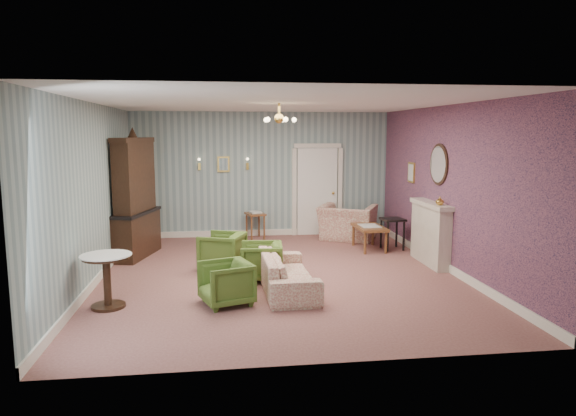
{
  "coord_description": "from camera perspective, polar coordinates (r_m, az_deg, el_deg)",
  "views": [
    {
      "loc": [
        -0.98,
        -8.58,
        2.42
      ],
      "look_at": [
        0.2,
        0.4,
        1.1
      ],
      "focal_mm": 32.3,
      "sensor_mm": 36.0,
      "label": 1
    }
  ],
  "objects": [
    {
      "name": "coffee_table",
      "position": [
        10.96,
        8.92,
        -3.23
      ],
      "size": [
        0.57,
        1.0,
        0.5
      ],
      "primitive_type": null,
      "rotation": [
        0.0,
        0.0,
        0.03
      ],
      "color": "brown",
      "rests_on": "floor"
    },
    {
      "name": "sconce_left",
      "position": [
        12.05,
        -9.73,
        4.74
      ],
      "size": [
        0.16,
        0.12,
        0.3
      ],
      "primitive_type": null,
      "color": "gold",
      "rests_on": "wall_back"
    },
    {
      "name": "dresser",
      "position": [
        10.51,
        -16.58,
        1.47
      ],
      "size": [
        0.87,
        1.56,
        2.47
      ],
      "primitive_type": null,
      "rotation": [
        0.0,
        0.0,
        -0.25
      ],
      "color": "black",
      "rests_on": "floor"
    },
    {
      "name": "wall_right",
      "position": [
        9.51,
        17.31,
        2.06
      ],
      "size": [
        0.0,
        7.0,
        7.0
      ],
      "primitive_type": "plane",
      "rotation": [
        1.57,
        0.0,
        -1.57
      ],
      "color": "slate",
      "rests_on": "ground"
    },
    {
      "name": "nesting_table",
      "position": [
        11.94,
        -3.62,
        -1.84
      ],
      "size": [
        0.49,
        0.57,
        0.65
      ],
      "primitive_type": null,
      "rotation": [
        0.0,
        0.0,
        0.24
      ],
      "color": "brown",
      "rests_on": "floor"
    },
    {
      "name": "wall_left",
      "position": [
        8.87,
        -20.6,
        1.48
      ],
      "size": [
        0.0,
        7.0,
        7.0
      ],
      "primitive_type": "plane",
      "rotation": [
        1.57,
        0.0,
        1.57
      ],
      "color": "slate",
      "rests_on": "ground"
    },
    {
      "name": "floor",
      "position": [
        8.97,
        -0.94,
        -7.36
      ],
      "size": [
        7.0,
        7.0,
        0.0
      ],
      "primitive_type": "plane",
      "color": "#8C5A51",
      "rests_on": "ground"
    },
    {
      "name": "pedestal_table",
      "position": [
        7.67,
        -19.29,
        -7.59
      ],
      "size": [
        0.71,
        0.71,
        0.76
      ],
      "primitive_type": null,
      "rotation": [
        0.0,
        0.0,
        -0.02
      ],
      "color": "black",
      "rests_on": "floor"
    },
    {
      "name": "fireplace",
      "position": [
        9.94,
        15.4,
        -2.68
      ],
      "size": [
        0.3,
        1.4,
        1.16
      ],
      "primitive_type": null,
      "color": "beige",
      "rests_on": "floor"
    },
    {
      "name": "door",
      "position": [
        12.33,
        3.22,
        2.03
      ],
      "size": [
        1.12,
        0.12,
        2.16
      ],
      "primitive_type": null,
      "color": "white",
      "rests_on": "floor"
    },
    {
      "name": "oval_mirror",
      "position": [
        9.83,
        16.23,
        4.63
      ],
      "size": [
        0.04,
        0.76,
        0.84
      ],
      "primitive_type": null,
      "color": "white",
      "rests_on": "wall_right"
    },
    {
      "name": "wall_right_floral",
      "position": [
        9.5,
        17.23,
        2.06
      ],
      "size": [
        0.0,
        7.0,
        7.0
      ],
      "primitive_type": "plane",
      "rotation": [
        1.57,
        0.0,
        -1.57
      ],
      "color": "#B35965",
      "rests_on": "ground"
    },
    {
      "name": "wall_back",
      "position": [
        12.16,
        -2.84,
        3.7
      ],
      "size": [
        6.0,
        0.0,
        6.0
      ],
      "primitive_type": "plane",
      "rotation": [
        1.57,
        0.0,
        0.0
      ],
      "color": "slate",
      "rests_on": "ground"
    },
    {
      "name": "olive_chair_a",
      "position": [
        7.45,
        -6.85,
        -7.98
      ],
      "size": [
        0.8,
        0.83,
        0.68
      ],
      "primitive_type": "imported",
      "rotation": [
        0.0,
        0.0,
        -1.24
      ],
      "color": "#476623",
      "rests_on": "floor"
    },
    {
      "name": "sofa_chintz",
      "position": [
        8.04,
        -0.1,
        -6.44
      ],
      "size": [
        0.6,
        1.93,
        0.75
      ],
      "primitive_type": "imported",
      "rotation": [
        0.0,
        0.0,
        1.59
      ],
      "color": "#9E4940",
      "rests_on": "floor"
    },
    {
      "name": "wingback_chair",
      "position": [
        11.87,
        6.59,
        -0.95
      ],
      "size": [
        1.43,
        1.25,
        1.05
      ],
      "primitive_type": "imported",
      "rotation": [
        0.0,
        0.0,
        2.66
      ],
      "color": "#9E4940",
      "rests_on": "floor"
    },
    {
      "name": "wall_front",
      "position": [
        5.27,
        3.37,
        -2.33
      ],
      "size": [
        6.0,
        0.0,
        6.0
      ],
      "primitive_type": "plane",
      "rotation": [
        -1.57,
        0.0,
        0.0
      ],
      "color": "slate",
      "rests_on": "ground"
    },
    {
      "name": "olive_chair_c",
      "position": [
        9.34,
        -7.25,
        -4.51
      ],
      "size": [
        0.87,
        0.9,
        0.73
      ],
      "primitive_type": "imported",
      "rotation": [
        0.0,
        0.0,
        -1.95
      ],
      "color": "#476623",
      "rests_on": "floor"
    },
    {
      "name": "framed_print",
      "position": [
        11.09,
        13.43,
        3.82
      ],
      "size": [
        0.04,
        0.34,
        0.42
      ],
      "primitive_type": null,
      "color": "gold",
      "rests_on": "wall_right"
    },
    {
      "name": "chandelier",
      "position": [
        8.64,
        -0.98,
        9.68
      ],
      "size": [
        0.56,
        0.56,
        0.36
      ],
      "primitive_type": null,
      "color": "gold",
      "rests_on": "ceiling"
    },
    {
      "name": "side_table_black",
      "position": [
        11.0,
        11.4,
        -2.83
      ],
      "size": [
        0.48,
        0.48,
        0.66
      ],
      "primitive_type": null,
      "rotation": [
        0.0,
        0.0,
        0.09
      ],
      "color": "black",
      "rests_on": "floor"
    },
    {
      "name": "burgundy_cushion",
      "position": [
        11.72,
        6.52,
        -1.3
      ],
      "size": [
        0.41,
        0.28,
        0.39
      ],
      "primitive_type": "cube",
      "rotation": [
        0.17,
        0.0,
        -0.35
      ],
      "color": "maroon",
      "rests_on": "wingback_chair"
    },
    {
      "name": "gilt_mirror_back",
      "position": [
        12.07,
        -7.11,
        4.8
      ],
      "size": [
        0.28,
        0.06,
        0.36
      ],
      "primitive_type": null,
      "color": "gold",
      "rests_on": "wall_back"
    },
    {
      "name": "mantel_vase",
      "position": [
        9.47,
        16.38,
        0.75
      ],
      "size": [
        0.15,
        0.15,
        0.15
      ],
      "primitive_type": "imported",
      "color": "gold",
      "rests_on": "fireplace"
    },
    {
      "name": "olive_chair_b",
      "position": [
        8.6,
        -2.97,
        -5.69
      ],
      "size": [
        0.68,
        0.72,
        0.69
      ],
      "primitive_type": "imported",
      "rotation": [
        0.0,
        0.0,
        -1.65
      ],
      "color": "#476623",
      "rests_on": "floor"
    },
    {
      "name": "ceiling",
      "position": [
        8.65,
        -0.99,
        11.47
      ],
      "size": [
        7.0,
        7.0,
        0.0
      ],
      "primitive_type": "plane",
      "rotation": [
        3.14,
        0.0,
        0.0
      ],
      "color": "white",
      "rests_on": "ground"
    },
    {
      "name": "sconce_right",
      "position": [
        12.06,
        -4.49,
        4.84
      ],
      "size": [
        0.16,
        0.12,
        0.3
      ],
      "primitive_type": null,
      "color": "gold",
      "rests_on": "wall_back"
    }
  ]
}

